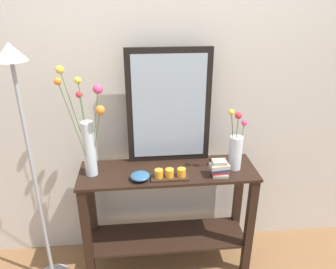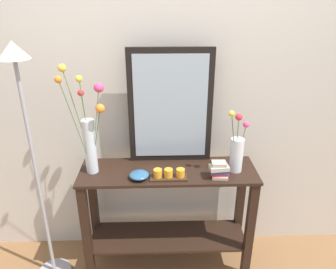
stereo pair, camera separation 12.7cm
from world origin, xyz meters
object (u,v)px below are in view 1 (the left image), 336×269
decorative_bowl (140,176)px  console_table (168,209)px  vase_right (236,149)px  book_stack (220,168)px  mirror_leaning (169,107)px  tall_vase_left (88,135)px  floor_lamp (26,137)px  candle_tray (170,174)px

decorative_bowl → console_table: bearing=28.2°
vase_right → book_stack: (-0.13, -0.08, -0.09)m
mirror_leaning → tall_vase_left: mirror_leaning is taller
vase_right → floor_lamp: size_ratio=0.26×
candle_tray → vase_right: bearing=10.7°
mirror_leaning → candle_tray: mirror_leaning is taller
mirror_leaning → floor_lamp: (-0.88, -0.23, -0.08)m
console_table → candle_tray: bearing=-87.7°
mirror_leaning → candle_tray: 0.45m
decorative_bowl → floor_lamp: size_ratio=0.07×
tall_vase_left → vase_right: size_ratio=1.59×
mirror_leaning → decorative_bowl: size_ratio=6.30×
console_table → tall_vase_left: (-0.51, 0.00, 0.61)m
console_table → vase_right: (0.46, -0.02, 0.47)m
console_table → mirror_leaning: 0.74m
console_table → tall_vase_left: size_ratio=1.68×
console_table → vase_right: size_ratio=2.68×
vase_right → mirror_leaning: bearing=158.3°
candle_tray → floor_lamp: (-0.87, 0.03, 0.29)m
tall_vase_left → book_stack: 0.88m
tall_vase_left → floor_lamp: size_ratio=0.42×
vase_right → floor_lamp: floor_lamp is taller
floor_lamp → decorative_bowl: bearing=-2.5°
console_table → mirror_leaning: bearing=82.0°
floor_lamp → tall_vase_left: bearing=12.0°
tall_vase_left → vase_right: tall_vase_left is taller
vase_right → decorative_bowl: (-0.65, -0.08, -0.12)m
tall_vase_left → book_stack: tall_vase_left is taller
console_table → candle_tray: candle_tray is taller
book_stack → floor_lamp: floor_lamp is taller
console_table → candle_tray: 0.37m
candle_tray → book_stack: (0.33, 0.00, 0.03)m
tall_vase_left → console_table: bearing=-0.1°
tall_vase_left → decorative_bowl: size_ratio=5.65×
mirror_leaning → book_stack: bearing=-39.9°
console_table → decorative_bowl: bearing=-151.8°
vase_right → candle_tray: (-0.45, -0.09, -0.12)m
vase_right → candle_tray: size_ratio=1.85×
vase_right → decorative_bowl: vase_right is taller
candle_tray → floor_lamp: size_ratio=0.14×
decorative_bowl → book_stack: (0.52, -0.00, 0.03)m
vase_right → decorative_bowl: bearing=-172.6°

